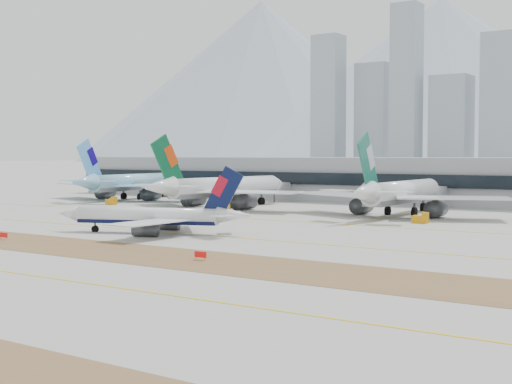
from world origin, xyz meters
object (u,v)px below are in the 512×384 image
Objects in this scene: widebody_eva at (221,188)px; widebody_cathay at (400,194)px; widebody_korean at (130,183)px; terminal at (425,180)px; taxiing_airliner at (154,217)px.

widebody_cathay is at bearing -78.61° from widebody_eva.
widebody_korean reaches higher than terminal.
widebody_korean is at bearing 81.46° from widebody_eva.
widebody_cathay is (106.02, -9.80, -0.02)m from widebody_korean.
widebody_cathay is at bearing -76.09° from terminal.
taxiing_airliner is 72.27m from widebody_cathay.
taxiing_airliner is 0.14× the size of terminal.
terminal is (-13.67, 55.20, 1.77)m from widebody_cathay.
terminal is at bearing -115.74° from taxiing_airliner.
widebody_korean is at bearing -153.82° from terminal.
widebody_eva reaches higher than taxiing_airliner.
widebody_korean is 1.00× the size of widebody_cathay.
terminal is (92.35, 45.40, 1.75)m from widebody_korean.
widebody_cathay is at bearing -130.71° from taxiing_airliner.
terminal is at bearing -69.29° from widebody_korean.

